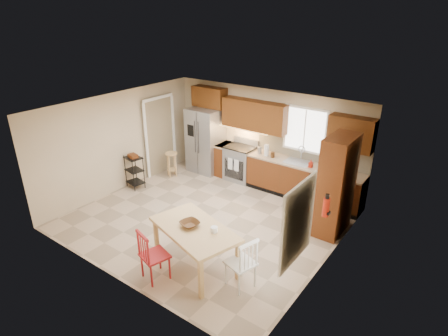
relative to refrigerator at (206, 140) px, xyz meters
name	(u,v)px	position (x,y,z in m)	size (l,w,h in m)	color
floor	(206,219)	(1.70, -2.12, -0.91)	(5.50, 5.50, 0.00)	tan
ceiling	(204,110)	(1.70, -2.12, 1.59)	(5.50, 5.00, 0.02)	silver
wall_back	(265,137)	(1.70, 0.38, 0.34)	(5.50, 0.02, 2.50)	#CCB793
wall_front	(109,217)	(1.70, -4.62, 0.34)	(5.50, 0.02, 2.50)	#CCB793
wall_left	(120,142)	(-1.05, -2.12, 0.34)	(0.02, 5.00, 2.50)	#CCB793
wall_right	(330,205)	(4.45, -2.12, 0.34)	(0.02, 5.00, 2.50)	#CCB793
refrigerator	(206,140)	(0.00, 0.00, 0.00)	(0.92, 0.75, 1.82)	gray
range_stove	(240,164)	(1.15, 0.06, -0.45)	(0.76, 0.63, 0.92)	gray
base_cabinet_narrow	(224,159)	(0.60, 0.08, -0.46)	(0.30, 0.60, 0.90)	#5D2911
base_cabinet_run	(303,181)	(2.99, 0.08, -0.46)	(2.92, 0.60, 0.90)	#5D2911
dishwasher	(320,191)	(3.55, -0.22, -0.46)	(0.60, 0.02, 0.78)	black
backsplash	(311,150)	(2.99, 0.36, 0.27)	(2.92, 0.03, 0.55)	beige
upper_over_fridge	(209,97)	(0.00, 0.20, 1.19)	(1.00, 0.35, 0.55)	#5D2E0F
upper_left_block	(254,115)	(1.45, 0.20, 0.92)	(1.80, 0.35, 0.75)	#5D2E0F
upper_right_block	(351,133)	(3.95, 0.20, 0.92)	(1.00, 0.35, 0.75)	#5D2E0F
window_back	(305,130)	(2.80, 0.35, 0.74)	(1.12, 0.04, 1.12)	white
sink	(297,164)	(2.80, 0.08, -0.05)	(0.62, 0.46, 0.16)	gray
undercab_glow	(244,128)	(1.15, 0.17, 0.52)	(1.60, 0.30, 0.01)	#FFBF66
soap_bottle	(311,163)	(3.18, -0.02, 0.09)	(0.09, 0.09, 0.19)	#A91D0B
paper_towel	(266,150)	(1.95, 0.03, 0.13)	(0.12, 0.12, 0.28)	white
canister_steel	(260,150)	(1.75, 0.03, 0.08)	(0.11, 0.11, 0.18)	gray
canister_wood	(273,155)	(2.15, 0.00, 0.06)	(0.10, 0.10, 0.14)	#4E2E14
pantry	(336,186)	(4.13, -0.93, 0.14)	(0.50, 0.95, 2.10)	#5D2911
fire_extinguisher	(326,207)	(4.33, -1.98, 0.19)	(0.12, 0.12, 0.36)	#A91D0B
window_right	(298,223)	(4.38, -3.27, 0.54)	(0.04, 1.02, 1.32)	white
doorway	(160,137)	(-0.97, -0.82, 0.14)	(0.04, 0.95, 2.10)	#8C7A59
dining_table	(195,247)	(2.57, -3.54, -0.51)	(1.65, 0.93, 0.80)	tan
chair_red	(155,255)	(2.22, -4.19, -0.43)	(0.45, 0.45, 0.97)	#A4191C
chair_white	(241,262)	(3.52, -3.49, -0.43)	(0.45, 0.45, 0.97)	white
table_bowl	(190,226)	(2.47, -3.54, -0.10)	(0.33, 0.33, 0.08)	#4E2E14
table_jar	(214,231)	(2.93, -3.44, -0.07)	(0.13, 0.13, 0.15)	white
bar_stool	(172,164)	(-0.50, -0.89, -0.56)	(0.34, 0.34, 0.69)	tan
utility_cart	(135,172)	(-0.79, -1.97, -0.47)	(0.44, 0.34, 0.88)	black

